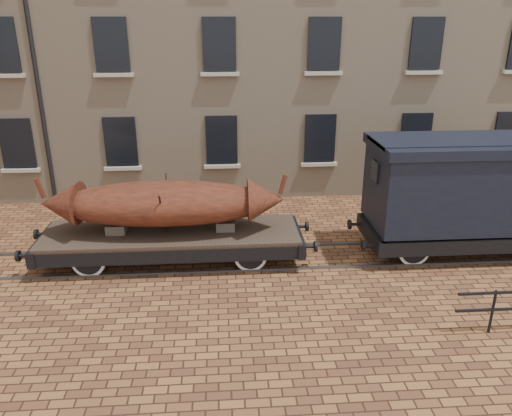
{
  "coord_description": "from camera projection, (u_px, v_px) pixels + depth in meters",
  "views": [
    {
      "loc": [
        -2.56,
        -12.32,
        6.22
      ],
      "look_at": [
        -1.62,
        0.5,
        1.3
      ],
      "focal_mm": 35.0,
      "sensor_mm": 36.0,
      "label": 1
    }
  ],
  "objects": [
    {
      "name": "flatcar_wagon",
      "position": [
        172.0,
        237.0,
        13.35
      ],
      "size": [
        7.62,
        2.07,
        1.15
      ],
      "color": "#42362B",
      "rests_on": "ground"
    },
    {
      "name": "rail_track",
      "position": [
        315.0,
        255.0,
        13.86
      ],
      "size": [
        30.0,
        1.52,
        0.06
      ],
      "color": "#59595E",
      "rests_on": "ground"
    },
    {
      "name": "goods_van",
      "position": [
        474.0,
        183.0,
        13.43
      ],
      "size": [
        6.32,
        2.3,
        3.27
      ],
      "color": "black",
      "rests_on": "ground"
    },
    {
      "name": "iron_boat",
      "position": [
        164.0,
        203.0,
        12.99
      ],
      "size": [
        6.43,
        1.87,
        1.54
      ],
      "color": "maroon",
      "rests_on": "flatcar_wagon"
    },
    {
      "name": "ground",
      "position": [
        315.0,
        256.0,
        13.87
      ],
      "size": [
        90.0,
        90.0,
        0.0
      ],
      "primitive_type": "plane",
      "color": "#573220"
    }
  ]
}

